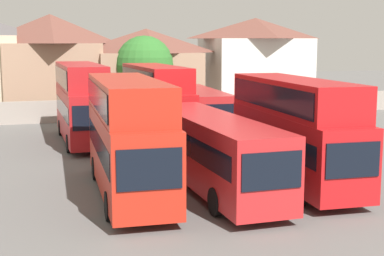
{
  "coord_description": "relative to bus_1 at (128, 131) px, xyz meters",
  "views": [
    {
      "loc": [
        -7.85,
        -22.97,
        6.55
      ],
      "look_at": [
        0.0,
        3.0,
        2.36
      ],
      "focal_mm": 52.6,
      "sensor_mm": 36.0,
      "label": 1
    }
  ],
  "objects": [
    {
      "name": "bus_6",
      "position": [
        7.38,
        13.52,
        -0.93
      ],
      "size": [
        3.25,
        10.27,
        3.26
      ],
      "rotation": [
        0.0,
        0.0,
        -1.64
      ],
      "color": "#B02324",
      "rests_on": "ground"
    },
    {
      "name": "bus_1",
      "position": [
        0.0,
        0.0,
        0.0
      ],
      "size": [
        3.03,
        10.54,
        4.98
      ],
      "rotation": [
        0.0,
        0.0,
        -1.62
      ],
      "color": "red",
      "rests_on": "ground"
    },
    {
      "name": "ground",
      "position": [
        3.65,
        17.69,
        -2.8
      ],
      "size": [
        140.0,
        140.0,
        0.0
      ],
      "primitive_type": "plane",
      "color": "#605E5B"
    },
    {
      "name": "bus_4",
      "position": [
        -0.6,
        13.56,
        0.07
      ],
      "size": [
        2.61,
        10.55,
        5.12
      ],
      "rotation": [
        0.0,
        0.0,
        -1.56
      ],
      "color": "#AE1B1E",
      "rests_on": "ground"
    },
    {
      "name": "tree_left_of_lot",
      "position": [
        6.24,
        25.88,
        1.69
      ],
      "size": [
        5.14,
        5.14,
        7.08
      ],
      "color": "brown",
      "rests_on": "ground"
    },
    {
      "name": "house_terrace_far_right",
      "position": [
        18.83,
        30.51,
        1.74
      ],
      "size": [
        10.5,
        7.94,
        8.92
      ],
      "color": "silver",
      "rests_on": "ground"
    },
    {
      "name": "bus_5",
      "position": [
        4.3,
        13.12,
        -0.01
      ],
      "size": [
        2.81,
        10.34,
        4.96
      ],
      "rotation": [
        0.0,
        0.0,
        -1.55
      ],
      "color": "red",
      "rests_on": "ground"
    },
    {
      "name": "bus_3",
      "position": [
        7.65,
        -0.28,
        -0.06
      ],
      "size": [
        2.98,
        10.37,
        4.87
      ],
      "rotation": [
        0.0,
        0.0,
        -1.62
      ],
      "color": "#B51518",
      "rests_on": "ground"
    },
    {
      "name": "depot_boundary_wall",
      "position": [
        3.65,
        23.38,
        -1.9
      ],
      "size": [
        56.0,
        0.5,
        1.8
      ],
      "primitive_type": "cube",
      "color": "gray",
      "rests_on": "ground"
    },
    {
      "name": "house_terrace_right",
      "position": [
        7.11,
        29.02,
        1.15
      ],
      "size": [
        9.98,
        7.13,
        7.74
      ],
      "color": "#9E7A60",
      "rests_on": "ground"
    },
    {
      "name": "house_terrace_centre",
      "position": [
        -1.56,
        30.0,
        1.79
      ],
      "size": [
        8.9,
        7.96,
        9.01
      ],
      "color": "#9E7A60",
      "rests_on": "ground"
    },
    {
      "name": "bus_2",
      "position": [
        3.72,
        -0.14,
        -0.92
      ],
      "size": [
        2.83,
        12.06,
        3.28
      ],
      "rotation": [
        0.0,
        0.0,
        -1.55
      ],
      "color": "red",
      "rests_on": "ground"
    }
  ]
}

